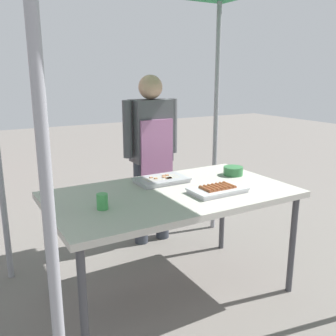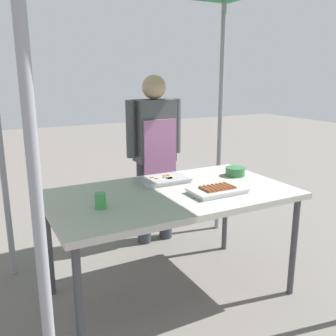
# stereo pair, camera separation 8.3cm
# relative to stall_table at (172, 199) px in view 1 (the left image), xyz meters

# --- Properties ---
(ground_plane) EXTENTS (18.00, 18.00, 0.00)m
(ground_plane) POSITION_rel_stall_table_xyz_m (0.00, 0.00, -0.70)
(ground_plane) COLOR #66605B
(stall_table) EXTENTS (1.60, 0.90, 0.75)m
(stall_table) POSITION_rel_stall_table_xyz_m (0.00, 0.00, 0.00)
(stall_table) COLOR #B7B2A8
(stall_table) RESTS_ON ground
(tray_grilled_sausages) EXTENTS (0.37, 0.21, 0.05)m
(tray_grilled_sausages) POSITION_rel_stall_table_xyz_m (0.25, -0.17, 0.07)
(tray_grilled_sausages) COLOR silver
(tray_grilled_sausages) RESTS_ON stall_table
(tray_meat_skewers) EXTENTS (0.37, 0.23, 0.04)m
(tray_meat_skewers) POSITION_rel_stall_table_xyz_m (0.05, 0.23, 0.07)
(tray_meat_skewers) COLOR #ADADB2
(tray_meat_skewers) RESTS_ON stall_table
(condiment_bowl) EXTENTS (0.15, 0.15, 0.06)m
(condiment_bowl) POSITION_rel_stall_table_xyz_m (0.62, 0.13, 0.09)
(condiment_bowl) COLOR #33723F
(condiment_bowl) RESTS_ON stall_table
(drink_cup_near_edge) EXTENTS (0.06, 0.06, 0.09)m
(drink_cup_near_edge) POSITION_rel_stall_table_xyz_m (-0.51, -0.08, 0.10)
(drink_cup_near_edge) COLOR #3F994C
(drink_cup_near_edge) RESTS_ON stall_table
(vendor_woman) EXTENTS (0.52, 0.22, 1.50)m
(vendor_woman) POSITION_rel_stall_table_xyz_m (0.29, 0.84, 0.18)
(vendor_woman) COLOR #333842
(vendor_woman) RESTS_ON ground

